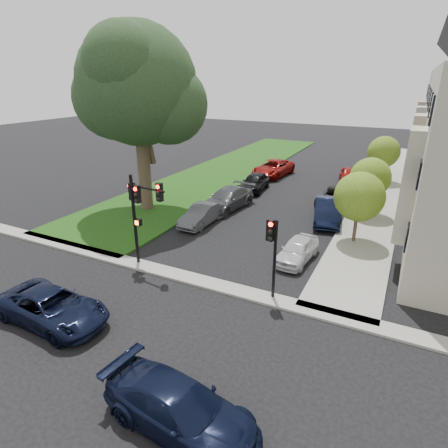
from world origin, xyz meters
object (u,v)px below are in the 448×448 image
at_px(car_cross_far, 180,408).
at_px(car_parked_1, 327,211).
at_px(traffic_signal_main, 140,205).
at_px(car_parked_6, 227,199).
at_px(car_parked_0, 297,250).
at_px(traffic_signal_secondary, 272,245).
at_px(car_parked_3, 350,176).
at_px(car_cross_near, 52,307).
at_px(eucalyptus, 137,86).
at_px(car_parked_8, 273,168).
at_px(small_tree_c, 384,152).
at_px(small_tree_b, 370,178).
at_px(car_parked_5, 201,215).
at_px(car_parked_7, 255,182).
at_px(small_tree_a, 359,197).
at_px(car_parked_2, 335,197).

distance_m(car_cross_far, car_parked_1, 18.57).
height_order(traffic_signal_main, car_parked_1, traffic_signal_main).
relative_size(traffic_signal_main, car_parked_6, 0.91).
bearing_deg(car_parked_0, traffic_signal_secondary, -85.42).
height_order(traffic_signal_secondary, car_parked_3, traffic_signal_secondary).
height_order(traffic_signal_main, car_cross_near, traffic_signal_main).
distance_m(traffic_signal_main, car_parked_6, 10.62).
height_order(eucalyptus, car_parked_0, eucalyptus).
relative_size(eucalyptus, traffic_signal_secondary, 3.38).
bearing_deg(car_parked_8, car_parked_3, 8.64).
xyz_separation_m(small_tree_c, traffic_signal_secondary, (-2.44, -23.88, -0.22)).
relative_size(eucalyptus, small_tree_b, 3.07).
bearing_deg(car_parked_0, car_parked_3, 95.26).
relative_size(traffic_signal_main, car_parked_3, 1.12).
bearing_deg(car_parked_8, car_parked_5, -83.50).
distance_m(eucalyptus, car_parked_0, 15.54).
bearing_deg(car_parked_5, car_parked_7, 89.96).
bearing_deg(traffic_signal_secondary, small_tree_b, 79.77).
bearing_deg(small_tree_c, car_parked_6, -125.56).
distance_m(small_tree_a, car_parked_7, 12.54).
xyz_separation_m(small_tree_b, car_parked_6, (-9.68, -3.18, -2.04)).
bearing_deg(small_tree_b, small_tree_c, 90.00).
xyz_separation_m(traffic_signal_secondary, car_parked_3, (-0.09, 21.97, -1.94)).
xyz_separation_m(car_parked_1, car_parked_6, (-7.43, -0.64, -0.02)).
xyz_separation_m(car_parked_6, car_parked_8, (-0.32, 11.27, 0.02)).
height_order(traffic_signal_secondary, car_cross_near, traffic_signal_secondary).
distance_m(car_cross_near, car_parked_7, 21.51).
height_order(car_cross_far, car_parked_7, car_parked_7).
xyz_separation_m(small_tree_a, car_parked_6, (-9.68, 2.19, -2.14)).
distance_m(car_parked_6, car_parked_8, 11.27).
xyz_separation_m(eucalyptus, small_tree_b, (15.17, 6.06, -6.09)).
bearing_deg(car_parked_5, traffic_signal_main, -87.24).
height_order(car_cross_far, car_parked_1, car_parked_1).
height_order(small_tree_a, small_tree_b, small_tree_a).
relative_size(traffic_signal_secondary, car_parked_1, 0.79).
distance_m(small_tree_c, traffic_signal_main, 25.71).
distance_m(car_parked_1, car_parked_8, 13.15).
relative_size(eucalyptus, traffic_signal_main, 2.64).
xyz_separation_m(car_parked_2, car_parked_8, (-7.51, 6.74, 0.13)).
xyz_separation_m(small_tree_a, traffic_signal_main, (-9.61, -8.11, 0.48)).
xyz_separation_m(car_parked_1, car_parked_8, (-7.75, 10.63, -0.00)).
xyz_separation_m(small_tree_b, traffic_signal_secondary, (-2.44, -13.52, -0.14)).
relative_size(car_parked_7, car_parked_8, 0.79).
bearing_deg(traffic_signal_main, small_tree_b, 54.51).
bearing_deg(eucalyptus, traffic_signal_secondary, -30.38).
bearing_deg(eucalyptus, small_tree_c, 47.27).
relative_size(car_parked_3, car_parked_8, 0.76).
distance_m(car_parked_0, car_parked_5, 7.78).
relative_size(small_tree_c, car_parked_7, 0.96).
bearing_deg(small_tree_b, car_parked_6, -161.80).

